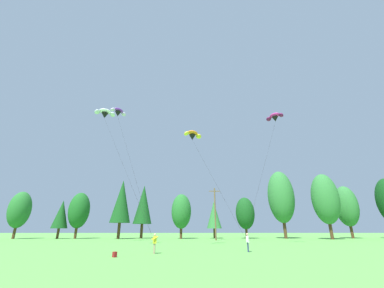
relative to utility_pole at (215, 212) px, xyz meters
The scene contains 19 objects.
treeline_tree_a 42.99m from the utility_pole, behind, with size 4.48×4.48×9.91m.
treeline_tree_b 34.29m from the utility_pole, 167.04° to the left, with size 3.38×3.38×8.10m.
treeline_tree_c 30.56m from the utility_pole, 165.50° to the left, with size 4.44×4.44×9.77m.
treeline_tree_d 21.42m from the utility_pole, 161.16° to the left, with size 4.36×4.36×12.53m.
treeline_tree_e 18.60m from the utility_pole, 148.59° to the left, with size 4.20×4.20×11.83m.
treeline_tree_f 9.94m from the utility_pole, 133.04° to the left, with size 4.34×4.34×9.42m.
treeline_tree_g 9.89m from the utility_pole, 85.79° to the left, with size 3.37×3.37×8.03m.
treeline_tree_h 11.34m from the utility_pole, 47.57° to the left, with size 4.19×4.19×8.83m.
treeline_tree_i 18.59m from the utility_pole, 26.92° to the left, with size 5.83×5.83×14.92m.
treeline_tree_j 24.55m from the utility_pole, ahead, with size 5.41×5.41×13.38m.
treeline_tree_k 32.88m from the utility_pole, 16.09° to the left, with size 4.93×4.93×11.58m.
utility_pole is the anchor object (origin of this frame).
kite_flyer_near 26.05m from the utility_pole, 108.20° to the right, with size 0.71×0.73×1.69m.
kite_flyer_mid 23.34m from the utility_pole, 88.36° to the right, with size 0.29×0.59×1.69m.
parafoil_kite_high_white 27.38m from the utility_pole, 154.03° to the right, with size 13.33×16.05×20.50m.
parafoil_kite_mid_orange 19.10m from the utility_pole, 105.90° to the right, with size 6.42×8.16×14.21m.
parafoil_kite_far_purple 26.06m from the utility_pole, 131.31° to the right, with size 7.78×8.64×16.63m.
parafoil_kite_low_magenta 20.97m from the utility_pole, 56.81° to the right, with size 9.47×11.00×18.41m.
backpack 29.54m from the utility_pole, 111.64° to the right, with size 0.32×0.24×0.40m, color maroon.
Camera 1 is at (-2.82, -2.69, 2.12)m, focal length 22.27 mm.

